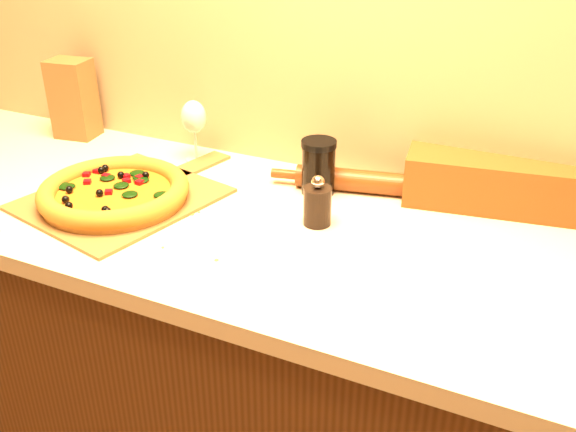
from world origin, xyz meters
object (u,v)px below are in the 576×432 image
object	(u,v)px
dark_jar	(318,167)
pepper_grinder	(317,204)
pizza_peel	(127,196)
rolling_pin	(353,180)
wine_glass	(194,118)
pizza	(114,192)

from	to	relation	value
dark_jar	pepper_grinder	bearing A→B (deg)	-67.73
pizza_peel	rolling_pin	xyz separation A→B (m)	(0.46, 0.26, 0.02)
pizza_peel	wine_glass	size ratio (longest dim) A/B	3.55
pepper_grinder	dark_jar	xyz separation A→B (m)	(-0.06, 0.14, 0.02)
pizza_peel	dark_jar	xyz separation A→B (m)	(0.39, 0.22, 0.06)
pizza_peel	rolling_pin	size ratio (longest dim) A/B	1.46
pizza_peel	wine_glass	xyz separation A→B (m)	(0.02, 0.27, 0.11)
rolling_pin	wine_glass	distance (m)	0.45
wine_glass	dark_jar	bearing A→B (deg)	-7.35
pepper_grinder	wine_glass	bearing A→B (deg)	155.86
pizza_peel	wine_glass	world-z (taller)	wine_glass
pepper_grinder	dark_jar	size ratio (longest dim) A/B	0.87
pizza	wine_glass	distance (m)	0.31
pizza_peel	dark_jar	world-z (taller)	dark_jar
dark_jar	pizza_peel	bearing A→B (deg)	-150.96
rolling_pin	pizza_peel	bearing A→B (deg)	-150.63
pizza	dark_jar	size ratio (longest dim) A/B	2.59
pizza_peel	dark_jar	size ratio (longest dim) A/B	4.39
pizza_peel	pepper_grinder	bearing A→B (deg)	22.06
rolling_pin	wine_glass	xyz separation A→B (m)	(-0.44, 0.00, 0.09)
rolling_pin	pizza	bearing A→B (deg)	-147.58
rolling_pin	dark_jar	bearing A→B (deg)	-148.92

